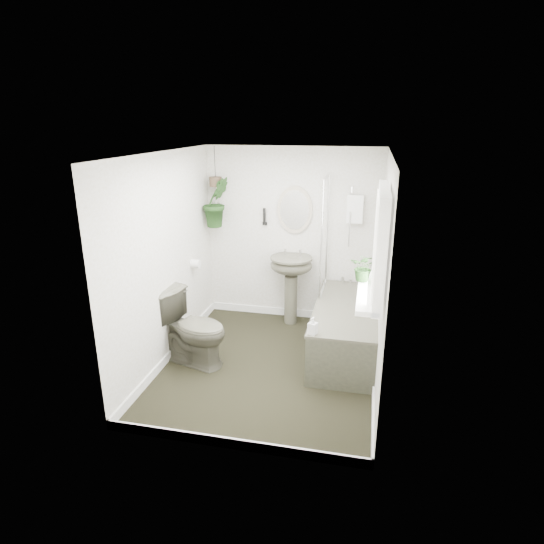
# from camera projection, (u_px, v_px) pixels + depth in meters

# --- Properties ---
(floor) EXTENTS (2.30, 2.80, 0.02)m
(floor) POSITION_uv_depth(u_px,v_px,m) (269.00, 366.00, 5.08)
(floor) COLOR black
(floor) RESTS_ON ground
(ceiling) EXTENTS (2.30, 2.80, 0.02)m
(ceiling) POSITION_uv_depth(u_px,v_px,m) (269.00, 152.00, 4.34)
(ceiling) COLOR white
(ceiling) RESTS_ON ground
(wall_back) EXTENTS (2.30, 0.02, 2.30)m
(wall_back) POSITION_uv_depth(u_px,v_px,m) (292.00, 235.00, 6.02)
(wall_back) COLOR white
(wall_back) RESTS_ON ground
(wall_front) EXTENTS (2.30, 0.02, 2.30)m
(wall_front) POSITION_uv_depth(u_px,v_px,m) (228.00, 324.00, 3.41)
(wall_front) COLOR white
(wall_front) RESTS_ON ground
(wall_left) EXTENTS (0.02, 2.80, 2.30)m
(wall_left) POSITION_uv_depth(u_px,v_px,m) (165.00, 260.00, 4.95)
(wall_left) COLOR white
(wall_left) RESTS_ON ground
(wall_right) EXTENTS (0.02, 2.80, 2.30)m
(wall_right) POSITION_uv_depth(u_px,v_px,m) (383.00, 275.00, 4.48)
(wall_right) COLOR white
(wall_right) RESTS_ON ground
(skirting) EXTENTS (2.30, 2.80, 0.10)m
(skirting) POSITION_uv_depth(u_px,v_px,m) (269.00, 361.00, 5.06)
(skirting) COLOR white
(skirting) RESTS_ON floor
(bathtub) EXTENTS (0.72, 1.72, 0.58)m
(bathtub) POSITION_uv_depth(u_px,v_px,m) (345.00, 329.00, 5.29)
(bathtub) COLOR #4E4C3E
(bathtub) RESTS_ON floor
(bath_screen) EXTENTS (0.04, 0.72, 1.40)m
(bath_screen) POSITION_uv_depth(u_px,v_px,m) (325.00, 235.00, 5.49)
(bath_screen) COLOR silver
(bath_screen) RESTS_ON bathtub
(shower_box) EXTENTS (0.20, 0.10, 0.35)m
(shower_box) POSITION_uv_depth(u_px,v_px,m) (355.00, 209.00, 5.66)
(shower_box) COLOR white
(shower_box) RESTS_ON wall_back
(oval_mirror) EXTENTS (0.46, 0.03, 0.62)m
(oval_mirror) POSITION_uv_depth(u_px,v_px,m) (295.00, 210.00, 5.86)
(oval_mirror) COLOR #B7AA92
(oval_mirror) RESTS_ON wall_back
(wall_sconce) EXTENTS (0.04, 0.04, 0.22)m
(wall_sconce) POSITION_uv_depth(u_px,v_px,m) (264.00, 216.00, 5.97)
(wall_sconce) COLOR black
(wall_sconce) RESTS_ON wall_back
(toilet_roll_holder) EXTENTS (0.11, 0.11, 0.11)m
(toilet_roll_holder) POSITION_uv_depth(u_px,v_px,m) (195.00, 264.00, 5.66)
(toilet_roll_holder) COLOR white
(toilet_roll_holder) RESTS_ON wall_left
(window_recess) EXTENTS (0.08, 1.00, 0.90)m
(window_recess) POSITION_uv_depth(u_px,v_px,m) (381.00, 244.00, 3.68)
(window_recess) COLOR white
(window_recess) RESTS_ON wall_right
(window_sill) EXTENTS (0.18, 1.00, 0.04)m
(window_sill) POSITION_uv_depth(u_px,v_px,m) (368.00, 291.00, 3.83)
(window_sill) COLOR white
(window_sill) RESTS_ON wall_right
(window_blinds) EXTENTS (0.01, 0.86, 0.76)m
(window_blinds) POSITION_uv_depth(u_px,v_px,m) (375.00, 243.00, 3.69)
(window_blinds) COLOR white
(window_blinds) RESTS_ON wall_right
(toilet) EXTENTS (0.92, 0.68, 0.84)m
(toilet) POSITION_uv_depth(u_px,v_px,m) (192.00, 328.00, 5.03)
(toilet) COLOR #4E4C3E
(toilet) RESTS_ON floor
(pedestal_sink) EXTENTS (0.59, 0.52, 0.93)m
(pedestal_sink) POSITION_uv_depth(u_px,v_px,m) (291.00, 290.00, 6.01)
(pedestal_sink) COLOR #4E4C3E
(pedestal_sink) RESTS_ON floor
(sill_plant) EXTENTS (0.27, 0.25, 0.25)m
(sill_plant) POSITION_uv_depth(u_px,v_px,m) (364.00, 267.00, 3.98)
(sill_plant) COLOR black
(sill_plant) RESTS_ON window_sill
(hanging_plant) EXTENTS (0.45, 0.45, 0.65)m
(hanging_plant) POSITION_uv_depth(u_px,v_px,m) (216.00, 202.00, 5.88)
(hanging_plant) COLOR black
(hanging_plant) RESTS_ON ceiling
(soap_bottle) EXTENTS (0.10, 0.11, 0.18)m
(soap_bottle) POSITION_uv_depth(u_px,v_px,m) (313.00, 326.00, 4.49)
(soap_bottle) COLOR black
(soap_bottle) RESTS_ON bathtub
(hanging_pot) EXTENTS (0.16, 0.16, 0.12)m
(hanging_pot) POSITION_uv_depth(u_px,v_px,m) (216.00, 182.00, 5.80)
(hanging_pot) COLOR #473627
(hanging_pot) RESTS_ON ceiling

